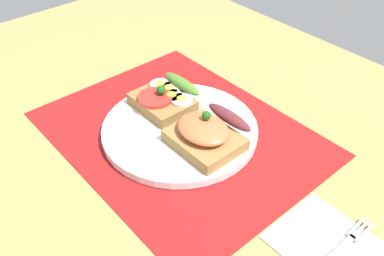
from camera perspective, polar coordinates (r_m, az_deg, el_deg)
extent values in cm
cube|color=tan|center=(71.12, -1.58, -1.79)|extent=(120.00, 90.00, 3.20)
cube|color=maroon|center=(69.99, -1.61, -0.71)|extent=(43.86, 34.12, 0.30)
cylinder|color=white|center=(69.47, -1.62, -0.20)|extent=(25.24, 25.24, 1.31)
cube|color=olive|center=(72.82, -3.95, 3.44)|extent=(9.98, 7.84, 1.99)
cylinder|color=red|center=(71.86, -4.80, 4.11)|extent=(5.91, 5.91, 0.60)
ellipsoid|color=#4D812D|center=(73.93, -1.36, 5.92)|extent=(8.78, 2.20, 1.80)
sphere|color=#1E5919|center=(71.59, -4.13, 5.07)|extent=(1.60, 1.60, 1.60)
cylinder|color=white|center=(75.01, -4.28, 5.76)|extent=(3.60, 3.60, 0.50)
cylinder|color=yellow|center=(74.83, -4.29, 5.97)|extent=(1.62, 1.62, 0.16)
cylinder|color=white|center=(73.89, -3.07, 5.25)|extent=(3.60, 3.60, 0.50)
cylinder|color=yellow|center=(73.71, -3.08, 5.46)|extent=(1.62, 1.62, 0.16)
cylinder|color=white|center=(72.06, -2.72, 4.28)|extent=(3.60, 3.60, 0.50)
cylinder|color=yellow|center=(71.87, -2.73, 4.50)|extent=(1.62, 1.62, 0.16)
cylinder|color=white|center=(71.05, -1.38, 3.75)|extent=(3.60, 3.60, 0.50)
cylinder|color=yellow|center=(70.86, -1.39, 3.96)|extent=(1.62, 1.62, 0.16)
cube|color=olive|center=(65.13, 1.94, -1.50)|extent=(10.58, 8.62, 1.94)
ellipsoid|color=#F26E3F|center=(63.92, 1.55, -0.05)|extent=(8.67, 6.90, 2.11)
ellipsoid|color=maroon|center=(66.56, 4.97, 1.46)|extent=(8.99, 2.20, 1.80)
sphere|color=#1E5919|center=(63.53, 1.93, 1.67)|extent=(1.40, 1.40, 1.40)
cube|color=white|center=(57.45, 18.34, -14.79)|extent=(14.21, 11.04, 0.60)
cube|color=#B7B7BC|center=(58.79, 20.82, -13.23)|extent=(1.50, 1.20, 0.32)
cube|color=#B7B7BC|center=(60.20, 21.32, -11.81)|extent=(0.32, 2.80, 0.32)
cube|color=#B7B7BC|center=(60.07, 21.85, -12.14)|extent=(0.32, 2.80, 0.32)
cube|color=#B7B7BC|center=(59.94, 22.37, -12.46)|extent=(0.32, 2.80, 0.32)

